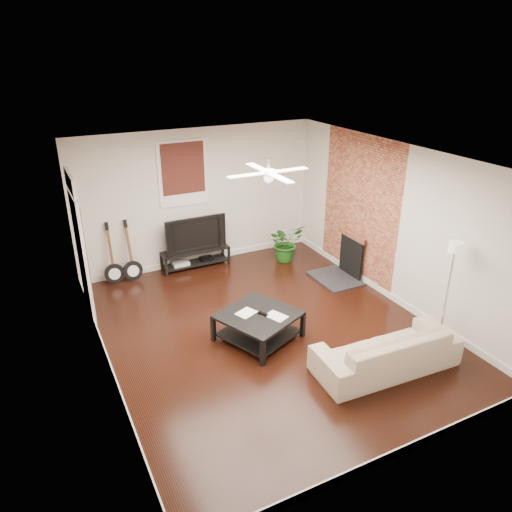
# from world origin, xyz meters

# --- Properties ---
(room) EXTENTS (5.01, 6.01, 2.81)m
(room) POSITION_xyz_m (0.00, 0.00, 1.40)
(room) COLOR black
(room) RESTS_ON ground
(brick_accent) EXTENTS (0.02, 2.20, 2.80)m
(brick_accent) POSITION_xyz_m (2.49, 1.00, 1.40)
(brick_accent) COLOR brown
(brick_accent) RESTS_ON floor
(fireplace) EXTENTS (0.80, 1.10, 0.92)m
(fireplace) POSITION_xyz_m (2.20, 1.00, 0.46)
(fireplace) COLOR black
(fireplace) RESTS_ON floor
(window_back) EXTENTS (1.00, 0.06, 1.30)m
(window_back) POSITION_xyz_m (-0.30, 2.97, 1.95)
(window_back) COLOR #3F1811
(window_back) RESTS_ON wall_back
(door_left) EXTENTS (0.08, 1.00, 2.50)m
(door_left) POSITION_xyz_m (-2.46, 1.90, 1.25)
(door_left) COLOR white
(door_left) RESTS_ON wall_left
(tv_stand) EXTENTS (1.40, 0.37, 0.39)m
(tv_stand) POSITION_xyz_m (-0.21, 2.78, 0.20)
(tv_stand) COLOR black
(tv_stand) RESTS_ON floor
(tv) EXTENTS (1.26, 0.16, 0.72)m
(tv) POSITION_xyz_m (-0.21, 2.80, 0.76)
(tv) COLOR black
(tv) RESTS_ON tv_stand
(coffee_table) EXTENTS (1.39, 1.39, 0.45)m
(coffee_table) POSITION_xyz_m (-0.24, -0.17, 0.22)
(coffee_table) COLOR black
(coffee_table) RESTS_ON floor
(sofa) EXTENTS (2.13, 0.93, 0.61)m
(sofa) POSITION_xyz_m (1.04, -1.65, 0.31)
(sofa) COLOR #BDA98E
(sofa) RESTS_ON floor
(floor_lamp) EXTENTS (0.30, 0.30, 1.71)m
(floor_lamp) POSITION_xyz_m (2.20, -1.55, 0.85)
(floor_lamp) COLOR silver
(floor_lamp) RESTS_ON floor
(potted_plant) EXTENTS (0.80, 0.72, 0.81)m
(potted_plant) POSITION_xyz_m (1.63, 2.25, 0.40)
(potted_plant) COLOR #1C5518
(potted_plant) RESTS_ON floor
(guitar_left) EXTENTS (0.39, 0.28, 1.23)m
(guitar_left) POSITION_xyz_m (-1.87, 2.75, 0.62)
(guitar_left) COLOR black
(guitar_left) RESTS_ON floor
(guitar_right) EXTENTS (0.40, 0.29, 1.23)m
(guitar_right) POSITION_xyz_m (-1.52, 2.72, 0.62)
(guitar_right) COLOR black
(guitar_right) RESTS_ON floor
(ceiling_fan) EXTENTS (1.24, 1.24, 0.32)m
(ceiling_fan) POSITION_xyz_m (0.00, 0.00, 2.60)
(ceiling_fan) COLOR white
(ceiling_fan) RESTS_ON ceiling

